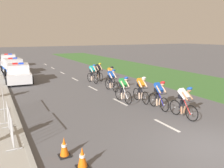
{
  "coord_description": "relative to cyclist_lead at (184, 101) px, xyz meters",
  "views": [
    {
      "loc": [
        -6.34,
        -4.74,
        3.73
      ],
      "look_at": [
        -0.51,
        6.36,
        1.1
      ],
      "focal_mm": 36.94,
      "sensor_mm": 36.0,
      "label": 1
    }
  ],
  "objects": [
    {
      "name": "traffic_cone_mid",
      "position": [
        -5.59,
        -1.73,
        -0.48
      ],
      "size": [
        0.36,
        0.36,
        0.64
      ],
      "color": "black",
      "rests_on": "ground"
    },
    {
      "name": "crowd_barrier_middle",
      "position": [
        -7.33,
        3.77,
        -0.14
      ],
      "size": [
        0.56,
        2.32,
        1.07
      ],
      "color": "#B7BABF",
      "rests_on": "sidewalk_slab"
    },
    {
      "name": "grass_verge",
      "position": [
        7.13,
        11.29,
        -0.78
      ],
      "size": [
        7.0,
        60.0,
        0.01
      ],
      "primitive_type": "cube",
      "color": "#3D7033",
      "rests_on": "ground"
    },
    {
      "name": "cyclist_fourth",
      "position": [
        -0.25,
        3.05,
        0.0
      ],
      "size": [
        0.44,
        1.72,
        1.56
      ],
      "color": "black",
      "rests_on": "ground"
    },
    {
      "name": "cyclist_sixth",
      "position": [
        0.23,
        7.74,
        0.0
      ],
      "size": [
        0.45,
        1.72,
        1.56
      ],
      "color": "black",
      "rests_on": "ground"
    },
    {
      "name": "police_car_second",
      "position": [
        -5.73,
        17.73,
        -0.11
      ],
      "size": [
        2.24,
        4.52,
        1.59
      ],
      "color": "silver",
      "rests_on": "ground"
    },
    {
      "name": "cyclist_fifth",
      "position": [
        -0.45,
        6.3,
        0.0
      ],
      "size": [
        0.43,
        1.72,
        1.56
      ],
      "color": "black",
      "rests_on": "ground"
    },
    {
      "name": "crowd_barrier_front",
      "position": [
        -7.26,
        1.13,
        -0.14
      ],
      "size": [
        0.51,
        2.32,
        1.07
      ],
      "color": "#B7BABF",
      "rests_on": "sidewalk_slab"
    },
    {
      "name": "lane_markings_centre",
      "position": [
        -1.3,
        9.63,
        -0.78
      ],
      "size": [
        0.14,
        29.6,
        0.01
      ],
      "color": "white",
      "rests_on": "ground"
    },
    {
      "name": "cyclist_second",
      "position": [
        -0.17,
        1.58,
        0.0
      ],
      "size": [
        0.43,
        1.72,
        1.56
      ],
      "color": "black",
      "rests_on": "ground"
    },
    {
      "name": "police_car_third",
      "position": [
        -5.73,
        23.56,
        -0.11
      ],
      "size": [
        2.23,
        4.51,
        1.59
      ],
      "color": "silver",
      "rests_on": "ground"
    },
    {
      "name": "traffic_cone_near",
      "position": [
        -5.87,
        -0.86,
        -0.48
      ],
      "size": [
        0.36,
        0.36,
        0.64
      ],
      "color": "black",
      "rests_on": "ground"
    },
    {
      "name": "kerb_edge",
      "position": [
        -6.86,
        11.29,
        -0.72
      ],
      "size": [
        0.16,
        60.0,
        0.13
      ],
      "primitive_type": "cube",
      "color": "#9E9E99",
      "rests_on": "ground"
    },
    {
      "name": "ground_plane",
      "position": [
        -1.3,
        -2.71,
        -0.79
      ],
      "size": [
        160.0,
        160.0,
        0.0
      ],
      "primitive_type": "plane",
      "color": "#56565B"
    },
    {
      "name": "cyclist_eighth",
      "position": [
        0.32,
        10.13,
        0.0
      ],
      "size": [
        0.42,
        1.72,
        1.56
      ],
      "color": "black",
      "rests_on": "ground"
    },
    {
      "name": "cyclist_seventh",
      "position": [
        -0.53,
        9.43,
        0.0
      ],
      "size": [
        0.45,
        1.72,
        1.56
      ],
      "color": "black",
      "rests_on": "ground"
    },
    {
      "name": "cyclist_third",
      "position": [
        -1.15,
        3.51,
        0.0
      ],
      "size": [
        0.42,
        1.72,
        1.56
      ],
      "color": "black",
      "rests_on": "ground"
    },
    {
      "name": "police_car_nearest",
      "position": [
        -5.73,
        12.64,
        -0.11
      ],
      "size": [
        2.26,
        4.53,
        1.59
      ],
      "color": "silver",
      "rests_on": "ground"
    },
    {
      "name": "cyclist_lead",
      "position": [
        0.0,
        0.0,
        0.0
      ],
      "size": [
        0.43,
        1.72,
        1.56
      ],
      "color": "black",
      "rests_on": "ground"
    }
  ]
}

